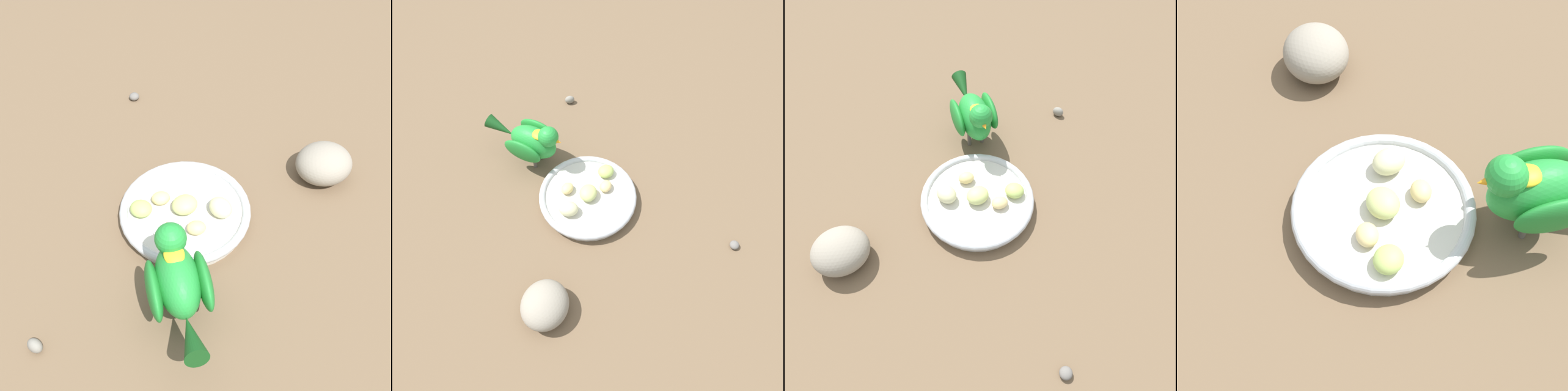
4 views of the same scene
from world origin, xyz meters
The scene contains 11 objects.
ground_plane centered at (0.00, 0.00, 0.00)m, with size 4.00×4.00×0.00m, color brown.
feeding_bowl centered at (-0.01, 0.00, 0.01)m, with size 0.20×0.20×0.03m.
apple_piece_0 centered at (-0.01, 0.00, 0.03)m, with size 0.04×0.03×0.02m, color #C6D17A.
apple_piece_1 centered at (0.02, 0.04, 0.03)m, with size 0.04×0.03×0.03m, color beige.
apple_piece_2 centered at (-0.05, -0.05, 0.03)m, with size 0.03×0.03×0.02m, color #B2CC66.
apple_piece_3 centered at (0.03, -0.01, 0.03)m, with size 0.03×0.02×0.02m, color #E5C67F.
apple_piece_4 centered at (-0.05, -0.02, 0.03)m, with size 0.03×0.02×0.02m, color #E5C67F.
parrot centered at (0.11, -0.10, 0.07)m, with size 0.17×0.11×0.13m.
rock_large centered at (0.06, 0.23, 0.03)m, with size 0.09×0.08×0.06m, color gray.
pebble_0 centered at (0.04, -0.28, 0.01)m, with size 0.02×0.02×0.02m, color gray.
pebble_1 centered at (-0.30, 0.10, 0.01)m, with size 0.02×0.02×0.01m, color slate.
Camera 2 is at (-0.02, 0.43, 0.73)m, focal length 37.61 mm.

